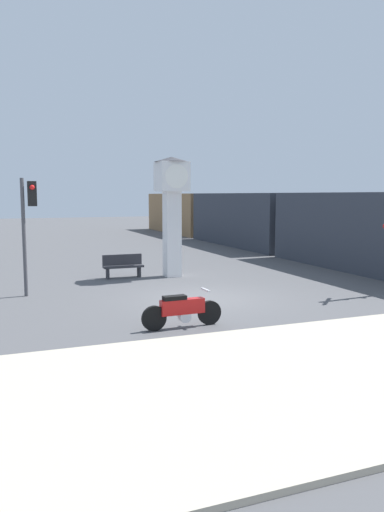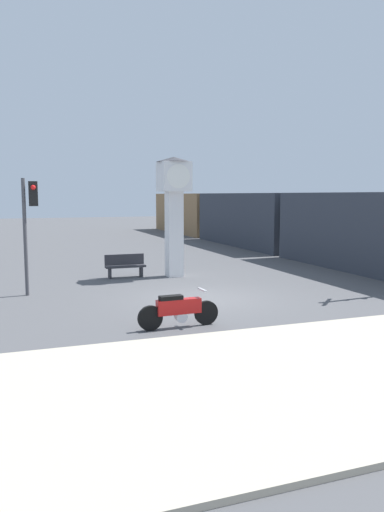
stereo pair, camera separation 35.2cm
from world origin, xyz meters
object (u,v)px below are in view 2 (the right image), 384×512
freight_train (250,219)px  bench (125,265)px  traffic_light (29,215)px  motorcycle (179,310)px  clock_tower (174,198)px

freight_train → bench: freight_train is taller
traffic_light → bench: 4.94m
freight_train → bench: bearing=-136.8°
traffic_light → motorcycle: bearing=-59.5°
motorcycle → freight_train: (10.92, 17.88, 1.25)m
freight_train → traffic_light: size_ratio=9.17×
freight_train → traffic_light: 18.83m
clock_tower → traffic_light: 5.99m
clock_tower → motorcycle: bearing=-107.2°
motorcycle → traffic_light: bearing=118.3°
clock_tower → bench: 3.35m
traffic_light → freight_train: bearing=41.1°
traffic_light → bench: size_ratio=2.39×
clock_tower → bench: (-1.93, 0.46, -2.70)m
clock_tower → traffic_light: bearing=-160.0°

